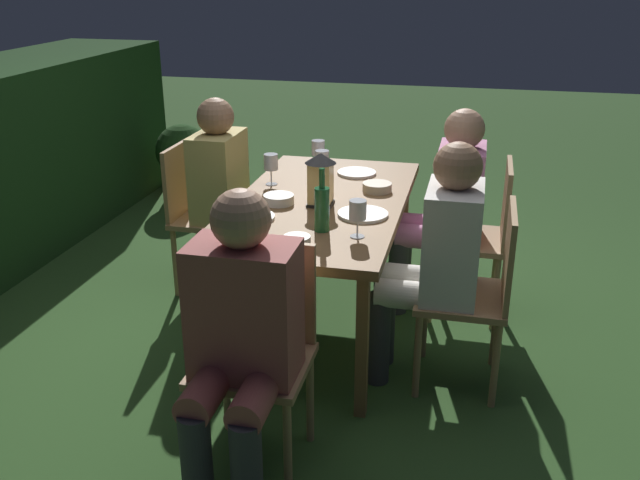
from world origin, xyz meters
TOP-DOWN VIEW (x-y plane):
  - ground_plane at (0.00, 0.00)m, footprint 16.00×16.00m
  - dining_table at (0.00, 0.00)m, footprint 1.61×0.84m
  - chair_side_left_a at (-0.36, -0.81)m, footprint 0.42×0.40m
  - person_in_cream at (-0.36, -0.62)m, footprint 0.38×0.47m
  - chair_side_right_b at (0.36, 0.81)m, footprint 0.42×0.40m
  - person_in_mustard at (0.36, 0.62)m, footprint 0.38×0.47m
  - chair_side_left_b at (0.36, -0.81)m, footprint 0.42×0.40m
  - person_in_pink at (0.36, -0.62)m, footprint 0.38×0.47m
  - chair_head_near at (-1.05, 0.00)m, footprint 0.40×0.42m
  - person_in_rust at (-1.25, 0.00)m, footprint 0.48×0.38m
  - lantern_centerpiece at (-0.07, -0.02)m, footprint 0.15×0.15m
  - green_bottle_on_table at (-0.41, -0.10)m, footprint 0.07×0.07m
  - wine_glass_a at (-0.45, -0.27)m, footprint 0.08×0.08m
  - wine_glass_b at (0.20, 0.32)m, footprint 0.08×0.08m
  - wine_glass_c at (0.56, 0.14)m, footprint 0.08×0.08m
  - wine_glass_d at (0.34, 0.07)m, footprint 0.08×0.08m
  - plate_a at (0.50, -0.10)m, footprint 0.22×0.22m
  - plate_b at (-0.34, 0.26)m, footprint 0.24×0.24m
  - plate_c at (-0.18, -0.25)m, footprint 0.24×0.24m
  - bowl_olives at (0.22, -0.26)m, footprint 0.15×0.15m
  - bowl_bread at (-0.65, -0.05)m, footprint 0.12×0.12m
  - bowl_salad at (-0.10, 0.19)m, footprint 0.15×0.15m
  - potted_plant_by_hedge at (1.89, 1.59)m, footprint 0.44×0.44m

SIDE VIEW (x-z plane):
  - ground_plane at x=0.00m, z-range 0.00..0.00m
  - potted_plant_by_hedge at x=1.89m, z-range 0.03..0.65m
  - chair_side_left_a at x=-0.36m, z-range 0.05..0.92m
  - chair_side_right_b at x=0.36m, z-range 0.05..0.92m
  - chair_side_left_b at x=0.36m, z-range 0.05..0.92m
  - chair_head_near at x=-1.05m, z-range 0.05..0.92m
  - person_in_cream at x=-0.36m, z-range 0.06..1.21m
  - person_in_mustard at x=0.36m, z-range 0.06..1.21m
  - person_in_pink at x=0.36m, z-range 0.06..1.21m
  - person_in_rust at x=-1.25m, z-range 0.06..1.21m
  - dining_table at x=0.00m, z-range 0.30..1.03m
  - plate_a at x=0.50m, z-range 0.72..0.74m
  - plate_b at x=-0.34m, z-range 0.72..0.74m
  - plate_c at x=-0.18m, z-range 0.72..0.74m
  - bowl_olives at x=0.22m, z-range 0.72..0.77m
  - bowl_salad at x=-0.10m, z-range 0.72..0.77m
  - bowl_bread at x=-0.65m, z-range 0.73..0.78m
  - green_bottle_on_table at x=-0.41m, z-range 0.69..0.98m
  - wine_glass_a at x=-0.45m, z-range 0.76..0.92m
  - wine_glass_b at x=0.20m, z-range 0.76..0.92m
  - wine_glass_c at x=0.56m, z-range 0.76..0.92m
  - wine_glass_d at x=0.34m, z-range 0.76..0.92m
  - lantern_centerpiece at x=-0.07m, z-range 0.74..1.00m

